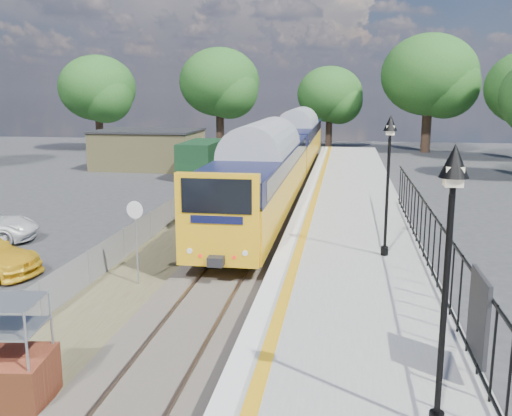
% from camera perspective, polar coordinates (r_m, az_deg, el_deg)
% --- Properties ---
extents(ground, '(120.00, 120.00, 0.00)m').
position_cam_1_polar(ground, '(14.63, -7.72, -13.75)').
color(ground, '#2D2D30').
rests_on(ground, ground).
extents(track_bed, '(5.90, 80.00, 0.29)m').
position_cam_1_polar(track_bed, '(23.55, -2.12, -3.50)').
color(track_bed, '#473F38').
rests_on(track_bed, ground).
extents(platform, '(5.00, 70.00, 0.90)m').
position_cam_1_polar(platform, '(21.43, 9.38, -4.20)').
color(platform, gray).
rests_on(platform, ground).
extents(platform_edge, '(0.90, 70.00, 0.01)m').
position_cam_1_polar(platform_edge, '(21.39, 3.89, -2.84)').
color(platform_edge, silver).
rests_on(platform_edge, platform).
extents(victorian_lamp_south, '(0.44, 0.44, 4.60)m').
position_cam_1_polar(victorian_lamp_south, '(8.99, 18.84, -1.53)').
color(victorian_lamp_south, black).
rests_on(victorian_lamp_south, platform).
extents(victorian_lamp_north, '(0.44, 0.44, 4.60)m').
position_cam_1_polar(victorian_lamp_north, '(18.78, 13.17, 5.39)').
color(victorian_lamp_north, black).
rests_on(victorian_lamp_north, platform).
extents(palisade_fence, '(0.12, 26.00, 2.00)m').
position_cam_1_polar(palisade_fence, '(15.73, 18.26, -5.25)').
color(palisade_fence, black).
rests_on(palisade_fence, platform).
extents(wire_fence, '(0.06, 52.00, 1.20)m').
position_cam_1_polar(wire_fence, '(26.54, -9.08, -0.77)').
color(wire_fence, '#999EA3').
rests_on(wire_fence, ground).
extents(outbuilding, '(10.80, 10.10, 3.12)m').
position_cam_1_polar(outbuilding, '(46.52, -9.74, 5.67)').
color(outbuilding, '#948853').
rests_on(outbuilding, ground).
extents(tree_line, '(56.80, 43.80, 11.88)m').
position_cam_1_polar(tree_line, '(54.69, 6.45, 11.98)').
color(tree_line, '#332319').
rests_on(tree_line, ground).
extents(train, '(2.82, 40.83, 3.51)m').
position_cam_1_polar(train, '(37.88, 2.98, 5.73)').
color(train, gold).
rests_on(train, ground).
extents(brick_plinth, '(1.57, 1.57, 2.27)m').
position_cam_1_polar(brick_plinth, '(12.65, -23.23, -13.43)').
color(brick_plinth, brown).
rests_on(brick_plinth, ground).
extents(speed_sign, '(0.57, 0.14, 2.83)m').
position_cam_1_polar(speed_sign, '(18.62, -11.93, -2.03)').
color(speed_sign, '#999EA3').
rests_on(speed_sign, ground).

